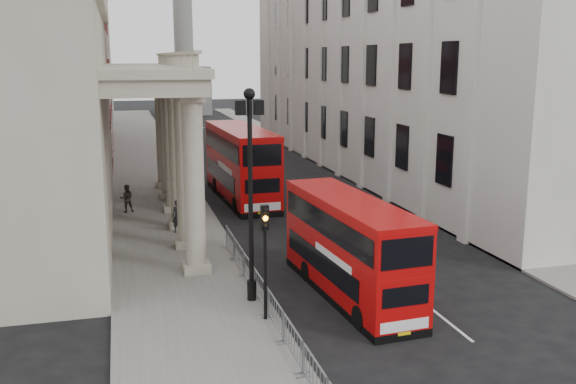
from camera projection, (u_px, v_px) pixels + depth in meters
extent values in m
plane|color=black|center=(293.00, 343.00, 21.85)|extent=(260.00, 260.00, 0.00)
cube|color=slate|center=(153.00, 183.00, 49.47)|extent=(6.00, 140.00, 0.12)
cube|color=slate|center=(354.00, 173.00, 53.60)|extent=(3.00, 140.00, 0.12)
cube|color=slate|center=(192.00, 181.00, 50.20)|extent=(0.20, 140.00, 0.14)
cube|color=gray|center=(21.00, 124.00, 35.01)|extent=(9.00, 28.00, 12.00)
cube|color=maroon|center=(59.00, 42.00, 62.36)|extent=(9.00, 32.00, 22.00)
cube|color=gray|center=(78.00, 54.00, 92.83)|extent=(9.00, 30.00, 20.00)
cube|color=beige|center=(377.00, 21.00, 53.56)|extent=(8.00, 55.00, 25.00)
cube|color=#60605E|center=(185.00, 90.00, 109.56)|extent=(8.00, 8.00, 8.00)
cylinder|color=black|center=(252.00, 290.00, 25.38)|extent=(0.36, 0.36, 0.80)
cylinder|color=black|center=(251.00, 202.00, 24.64)|extent=(0.18, 0.18, 8.00)
sphere|color=black|center=(249.00, 94.00, 23.79)|extent=(0.44, 0.44, 0.44)
cube|color=black|center=(259.00, 107.00, 23.98)|extent=(0.35, 0.35, 0.55)
cube|color=black|center=(240.00, 108.00, 23.81)|extent=(0.35, 0.35, 0.55)
cylinder|color=black|center=(201.00, 203.00, 40.51)|extent=(0.36, 0.36, 0.80)
cylinder|color=black|center=(199.00, 147.00, 39.77)|extent=(0.18, 0.18, 8.00)
sphere|color=black|center=(197.00, 80.00, 38.93)|extent=(0.44, 0.44, 0.44)
cube|color=black|center=(203.00, 88.00, 39.12)|extent=(0.35, 0.35, 0.55)
cube|color=black|center=(191.00, 88.00, 38.94)|extent=(0.35, 0.35, 0.55)
cylinder|color=black|center=(177.00, 163.00, 55.65)|extent=(0.36, 0.36, 0.80)
cylinder|color=black|center=(176.00, 122.00, 54.91)|extent=(0.18, 0.18, 8.00)
sphere|color=black|center=(174.00, 73.00, 54.06)|extent=(0.44, 0.44, 0.44)
cube|color=black|center=(178.00, 79.00, 54.25)|extent=(0.35, 0.35, 0.55)
cube|color=black|center=(170.00, 79.00, 54.08)|extent=(0.35, 0.35, 0.55)
cylinder|color=black|center=(265.00, 275.00, 23.25)|extent=(0.12, 0.12, 3.40)
cube|color=black|center=(265.00, 217.00, 22.80)|extent=(0.28, 0.22, 0.90)
sphere|color=black|center=(265.00, 210.00, 22.62)|extent=(0.18, 0.18, 0.18)
sphere|color=orange|center=(265.00, 218.00, 22.68)|extent=(0.18, 0.18, 0.18)
sphere|color=black|center=(266.00, 226.00, 22.74)|extent=(0.18, 0.18, 0.18)
cube|color=gray|center=(315.00, 377.00, 18.18)|extent=(0.50, 2.30, 1.10)
cube|color=gray|center=(293.00, 342.00, 20.40)|extent=(0.50, 2.30, 1.10)
cube|color=gray|center=(275.00, 314.00, 22.62)|extent=(0.50, 2.30, 1.10)
cube|color=gray|center=(261.00, 291.00, 24.84)|extent=(0.50, 2.30, 1.10)
cube|color=gray|center=(249.00, 272.00, 27.07)|extent=(0.50, 2.30, 1.10)
cube|color=gray|center=(239.00, 256.00, 29.29)|extent=(0.50, 2.30, 1.10)
cube|color=gray|center=(230.00, 242.00, 31.51)|extent=(0.50, 2.30, 1.10)
cube|color=#B80809|center=(349.00, 267.00, 26.06)|extent=(2.85, 9.41, 1.77)
cube|color=#B80809|center=(350.00, 224.00, 25.68)|extent=(2.85, 9.41, 1.55)
cube|color=#B80809|center=(350.00, 202.00, 25.50)|extent=(2.89, 9.45, 0.22)
cube|color=black|center=(349.00, 291.00, 26.27)|extent=(2.87, 9.41, 0.31)
cube|color=black|center=(349.00, 262.00, 26.01)|extent=(2.78, 7.65, 0.88)
cube|color=black|center=(350.00, 221.00, 25.66)|extent=(2.87, 8.88, 0.97)
cube|color=white|center=(404.00, 325.00, 21.90)|extent=(1.85, 0.18, 0.40)
cube|color=yellow|center=(404.00, 334.00, 21.95)|extent=(0.49, 0.07, 0.11)
cylinder|color=black|center=(360.00, 317.00, 22.91)|extent=(0.34, 0.90, 0.88)
cylinder|color=black|center=(410.00, 310.00, 23.54)|extent=(0.34, 0.90, 0.88)
cylinder|color=black|center=(307.00, 271.00, 27.90)|extent=(0.34, 0.90, 0.88)
cylinder|color=black|center=(349.00, 266.00, 28.53)|extent=(0.34, 0.90, 0.88)
cube|color=#C30909|center=(241.00, 178.00, 43.80)|extent=(3.17, 11.43, 2.16)
cube|color=#C30909|center=(241.00, 146.00, 43.34)|extent=(3.17, 11.43, 1.89)
cube|color=#C30909|center=(240.00, 130.00, 43.11)|extent=(3.21, 11.47, 0.27)
cube|color=black|center=(241.00, 196.00, 44.06)|extent=(3.19, 11.43, 0.38)
cube|color=black|center=(241.00, 174.00, 43.74)|extent=(3.14, 9.28, 1.08)
cube|color=black|center=(241.00, 144.00, 43.31)|extent=(3.21, 10.78, 1.19)
cube|color=white|center=(263.00, 207.00, 38.67)|extent=(2.27, 0.16, 0.49)
cube|color=yellow|center=(263.00, 213.00, 38.73)|extent=(0.59, 0.07, 0.14)
cylinder|color=black|center=(237.00, 205.00, 39.95)|extent=(0.39, 1.09, 1.08)
cylinder|color=black|center=(274.00, 202.00, 40.66)|extent=(0.39, 1.09, 1.08)
cylinder|color=black|center=(216.00, 185.00, 46.10)|extent=(0.39, 1.09, 1.08)
cylinder|color=black|center=(249.00, 183.00, 46.81)|extent=(0.39, 1.09, 1.08)
imported|color=black|center=(178.00, 216.00, 35.04)|extent=(0.75, 0.58, 1.82)
imported|color=black|center=(127.00, 198.00, 39.72)|extent=(0.86, 0.68, 1.73)
imported|color=black|center=(172.00, 188.00, 42.42)|extent=(1.09, 0.95, 1.87)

